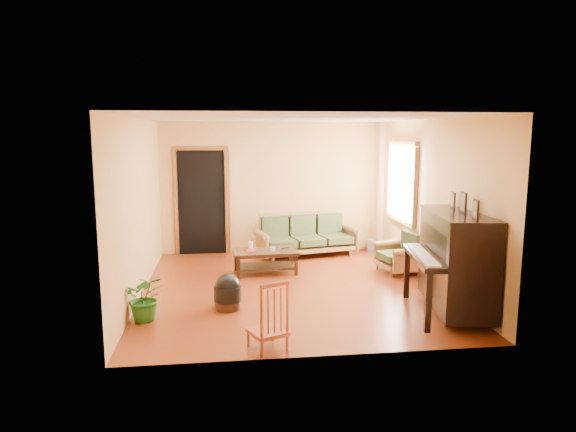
{
  "coord_description": "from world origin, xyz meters",
  "views": [
    {
      "loc": [
        -1.0,
        -7.65,
        2.4
      ],
      "look_at": [
        -0.02,
        0.2,
        1.1
      ],
      "focal_mm": 32.0,
      "sensor_mm": 36.0,
      "label": 1
    }
  ],
  "objects": [
    {
      "name": "doorway",
      "position": [
        -1.45,
        2.48,
        1.02
      ],
      "size": [
        1.08,
        0.16,
        2.05
      ],
      "primitive_type": "cube",
      "color": "black",
      "rests_on": "floor"
    },
    {
      "name": "window",
      "position": [
        2.21,
        1.3,
        1.5
      ],
      "size": [
        0.12,
        1.36,
        1.46
      ],
      "primitive_type": "cube",
      "color": "white",
      "rests_on": "right_wall"
    },
    {
      "name": "leaning_frame",
      "position": [
        1.69,
        2.4,
        0.28
      ],
      "size": [
        0.42,
        0.11,
        0.56
      ],
      "primitive_type": "cube",
      "rotation": [
        0.0,
        0.0,
        -0.05
      ],
      "color": "#BC8C3E",
      "rests_on": "floor"
    },
    {
      "name": "footstool",
      "position": [
        -0.98,
        -0.85,
        0.18
      ],
      "size": [
        0.42,
        0.42,
        0.37
      ],
      "primitive_type": "cylinder",
      "rotation": [
        0.0,
        0.0,
        0.09
      ],
      "color": "black",
      "rests_on": "floor"
    },
    {
      "name": "red_chair",
      "position": [
        -0.55,
        -2.23,
        0.4
      ],
      "size": [
        0.51,
        0.53,
        0.8
      ],
      "primitive_type": "cube",
      "rotation": [
        0.0,
        0.0,
        0.42
      ],
      "color": "maroon",
      "rests_on": "floor"
    },
    {
      "name": "armchair",
      "position": [
        1.94,
        0.63,
        0.37
      ],
      "size": [
        0.82,
        0.85,
        0.74
      ],
      "primitive_type": "cube",
      "rotation": [
        0.0,
        0.0,
        0.17
      ],
      "color": "#986438",
      "rests_on": "floor"
    },
    {
      "name": "ceramic_crock",
      "position": [
        1.95,
        2.19,
        0.13
      ],
      "size": [
        0.21,
        0.21,
        0.26
      ],
      "primitive_type": "cylinder",
      "rotation": [
        0.0,
        0.0,
        -0.05
      ],
      "color": "#334D9B",
      "rests_on": "floor"
    },
    {
      "name": "candle",
      "position": [
        -0.57,
        1.01,
        0.46
      ],
      "size": [
        0.09,
        0.09,
        0.13
      ],
      "primitive_type": "cylinder",
      "rotation": [
        0.0,
        0.0,
        -0.3
      ],
      "color": "silver",
      "rests_on": "coffee_table"
    },
    {
      "name": "piano",
      "position": [
        2.01,
        -1.41,
        0.68
      ],
      "size": [
        1.14,
        1.67,
        1.37
      ],
      "primitive_type": "cube",
      "rotation": [
        0.0,
        0.0,
        -0.16
      ],
      "color": "black",
      "rests_on": "floor"
    },
    {
      "name": "book",
      "position": [
        -0.65,
        0.81,
        0.41
      ],
      "size": [
        0.2,
        0.24,
        0.02
      ],
      "primitive_type": "imported",
      "rotation": [
        0.0,
        0.0,
        0.33
      ],
      "color": "#A5161B",
      "rests_on": "coffee_table"
    },
    {
      "name": "sofa",
      "position": [
        0.59,
        2.02,
        0.41
      ],
      "size": [
        2.06,
        1.2,
        0.83
      ],
      "primitive_type": "cube",
      "rotation": [
        0.0,
        0.0,
        0.22
      ],
      "color": "#986438",
      "rests_on": "floor"
    },
    {
      "name": "glass_jar",
      "position": [
        -0.2,
        0.85,
        0.43
      ],
      "size": [
        0.11,
        0.11,
        0.06
      ],
      "primitive_type": "cylinder",
      "rotation": [
        0.0,
        0.0,
        0.14
      ],
      "color": "silver",
      "rests_on": "coffee_table"
    },
    {
      "name": "coffee_table",
      "position": [
        -0.32,
        0.89,
        0.2
      ],
      "size": [
        1.12,
        0.66,
        0.4
      ],
      "primitive_type": "cube",
      "rotation": [
        0.0,
        0.0,
        0.06
      ],
      "color": "black",
      "rests_on": "floor"
    },
    {
      "name": "potted_plant",
      "position": [
        -2.03,
        -1.16,
        0.31
      ],
      "size": [
        0.57,
        0.49,
        0.61
      ],
      "primitive_type": "imported",
      "rotation": [
        0.0,
        0.0,
        -0.03
      ],
      "color": "#1D5A19",
      "rests_on": "floor"
    },
    {
      "name": "remote",
      "position": [
        0.03,
        1.0,
        0.4
      ],
      "size": [
        0.14,
        0.08,
        0.01
      ],
      "primitive_type": "cube",
      "rotation": [
        0.0,
        0.0,
        0.36
      ],
      "color": "black",
      "rests_on": "coffee_table"
    },
    {
      "name": "floor",
      "position": [
        0.0,
        0.0,
        0.0
      ],
      "size": [
        5.0,
        5.0,
        0.0
      ],
      "primitive_type": "plane",
      "color": "#5A1E0B",
      "rests_on": "ground"
    }
  ]
}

